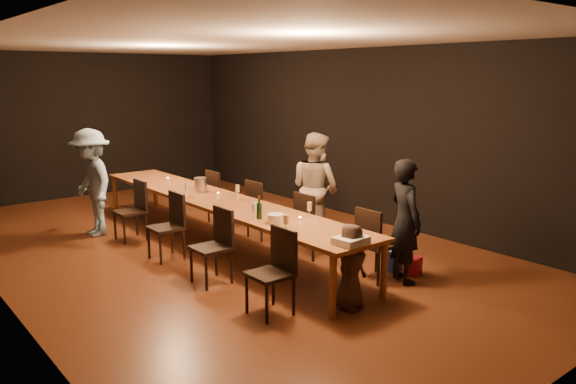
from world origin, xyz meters
TOP-DOWN VIEW (x-y plane):
  - ground at (0.00, 0.00)m, footprint 10.00×10.00m
  - room_shell at (0.00, 0.00)m, footprint 6.04×10.04m
  - table at (0.00, 0.00)m, footprint 0.90×6.00m
  - chair_right_0 at (0.85, -2.40)m, footprint 0.42×0.42m
  - chair_right_1 at (0.85, -1.20)m, footprint 0.42×0.42m
  - chair_right_2 at (0.85, 0.00)m, footprint 0.42×0.42m
  - chair_right_3 at (0.85, 1.20)m, footprint 0.42×0.42m
  - chair_left_0 at (-0.85, -2.40)m, footprint 0.42×0.42m
  - chair_left_1 at (-0.85, -1.20)m, footprint 0.42×0.42m
  - chair_left_2 at (-0.85, 0.00)m, footprint 0.42×0.42m
  - chair_left_3 at (-0.85, 1.20)m, footprint 0.42×0.42m
  - woman_birthday at (1.06, -2.65)m, footprint 0.54×0.66m
  - woman_tan at (1.33, -0.67)m, footprint 0.71×0.88m
  - man_blue at (-1.19, 1.83)m, footprint 0.68×1.14m
  - child at (-0.06, -2.82)m, footprint 0.54×0.43m
  - gift_bag_red at (1.33, -2.62)m, footprint 0.22×0.15m
  - gift_bag_blue at (1.25, -2.32)m, footprint 0.24×0.17m
  - birthday_cake at (-0.09, -2.84)m, footprint 0.36×0.30m
  - plate_stack at (-0.19, -1.66)m, footprint 0.27×0.27m
  - champagne_bottle at (-0.22, -1.35)m, footprint 0.08×0.08m
  - ice_bucket at (0.09, 0.63)m, footprint 0.24×0.24m
  - wineglass_0 at (-0.34, -2.04)m, footprint 0.06×0.06m
  - wineglass_1 at (0.30, -1.72)m, footprint 0.06×0.06m
  - wineglass_2 at (-0.27, -1.32)m, footprint 0.06×0.06m
  - wineglass_3 at (0.24, -0.19)m, footprint 0.06×0.06m
  - wineglass_4 at (-0.26, 0.43)m, footprint 0.06×0.06m
  - wineglass_5 at (0.14, 0.72)m, footprint 0.06×0.06m
  - tealight_near at (0.15, -1.72)m, footprint 0.05×0.05m
  - tealight_mid at (0.15, 0.21)m, footprint 0.05×0.05m
  - tealight_far at (0.15, 1.86)m, footprint 0.05×0.05m

SIDE VIEW (x-z plane):
  - ground at x=0.00m, z-range 0.00..0.00m
  - gift_bag_red at x=1.33m, z-range 0.00..0.24m
  - gift_bag_blue at x=1.25m, z-range 0.00..0.28m
  - chair_right_0 at x=0.85m, z-range 0.00..0.93m
  - chair_right_1 at x=0.85m, z-range 0.00..0.93m
  - chair_right_2 at x=0.85m, z-range 0.00..0.93m
  - chair_right_3 at x=0.85m, z-range 0.00..0.93m
  - chair_left_0 at x=-0.85m, z-range 0.00..0.93m
  - chair_left_1 at x=-0.85m, z-range 0.00..0.93m
  - chair_left_2 at x=-0.85m, z-range 0.00..0.93m
  - chair_left_3 at x=-0.85m, z-range 0.00..0.93m
  - child at x=-0.06m, z-range 0.00..0.96m
  - table at x=0.00m, z-range 0.33..1.08m
  - tealight_near at x=0.15m, z-range 0.75..0.78m
  - tealight_mid at x=0.15m, z-range 0.75..0.78m
  - tealight_far at x=0.15m, z-range 0.75..0.78m
  - woman_birthday at x=1.06m, z-range 0.00..1.55m
  - birthday_cake at x=-0.09m, z-range 0.75..0.83m
  - plate_stack at x=-0.19m, z-range 0.75..0.87m
  - woman_tan at x=1.33m, z-range 0.00..1.70m
  - wineglass_0 at x=-0.34m, z-range 0.75..0.96m
  - wineglass_1 at x=0.30m, z-range 0.75..0.96m
  - wineglass_2 at x=-0.27m, z-range 0.75..0.96m
  - wineglass_3 at x=0.24m, z-range 0.75..0.96m
  - wineglass_4 at x=-0.26m, z-range 0.75..0.96m
  - wineglass_5 at x=0.14m, z-range 0.75..0.96m
  - ice_bucket at x=0.09m, z-range 0.75..0.96m
  - man_blue at x=-1.19m, z-range 0.00..1.72m
  - champagne_bottle at x=-0.22m, z-range 0.75..1.05m
  - room_shell at x=0.00m, z-range 0.57..3.59m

